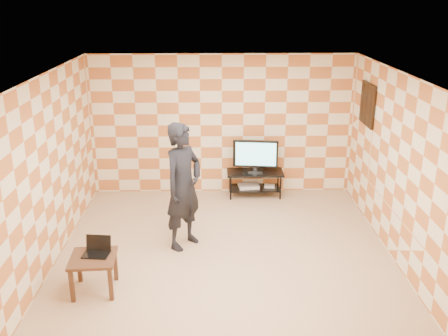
{
  "coord_description": "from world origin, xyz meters",
  "views": [
    {
      "loc": [
        -0.16,
        -6.76,
        3.75
      ],
      "look_at": [
        0.0,
        0.6,
        1.15
      ],
      "focal_mm": 40.0,
      "sensor_mm": 36.0,
      "label": 1
    }
  ],
  "objects_px": {
    "side_table": "(93,263)",
    "person": "(183,186)",
    "tv": "(255,155)",
    "tv_stand": "(255,178)"
  },
  "relations": [
    {
      "from": "side_table",
      "to": "person",
      "type": "bearing_deg",
      "value": 48.1
    },
    {
      "from": "side_table",
      "to": "person",
      "type": "xyz_separation_m",
      "value": [
        1.12,
        1.25,
        0.57
      ]
    },
    {
      "from": "tv",
      "to": "person",
      "type": "xyz_separation_m",
      "value": [
        -1.25,
        -1.97,
        0.14
      ]
    },
    {
      "from": "tv_stand",
      "to": "side_table",
      "type": "bearing_deg",
      "value": -126.39
    },
    {
      "from": "tv_stand",
      "to": "person",
      "type": "bearing_deg",
      "value": -122.43
    },
    {
      "from": "tv",
      "to": "person",
      "type": "distance_m",
      "value": 2.34
    },
    {
      "from": "tv_stand",
      "to": "side_table",
      "type": "distance_m",
      "value": 4.01
    },
    {
      "from": "tv_stand",
      "to": "person",
      "type": "relative_size",
      "value": 0.55
    },
    {
      "from": "person",
      "to": "tv_stand",
      "type": "bearing_deg",
      "value": 5.25
    },
    {
      "from": "tv_stand",
      "to": "person",
      "type": "xyz_separation_m",
      "value": [
        -1.25,
        -1.97,
        0.62
      ]
    }
  ]
}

